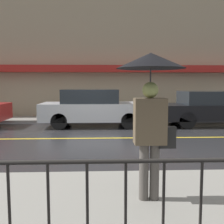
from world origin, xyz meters
TOP-DOWN VIEW (x-y plane):
  - ground_plane at (0.00, 0.00)m, footprint 80.00×80.00m
  - sidewalk_near at (0.00, -5.25)m, footprint 28.00×3.10m
  - sidewalk_far at (0.00, 4.59)m, footprint 28.00×1.78m
  - lane_marking at (0.00, 0.00)m, footprint 25.20×0.12m
  - building_storefront at (0.00, 5.61)m, footprint 28.00×0.85m
  - railing_foreground at (-0.00, -6.54)m, footprint 12.00×0.04m
  - pedestrian at (0.94, -4.95)m, footprint 0.94×0.94m
  - car_silver at (-0.05, 2.59)m, footprint 4.46×1.82m
  - car_black at (5.05, 2.59)m, footprint 4.50×1.94m

SIDE VIEW (x-z plane):
  - ground_plane at x=0.00m, z-range 0.00..0.00m
  - lane_marking at x=0.00m, z-range 0.00..0.01m
  - sidewalk_near at x=0.00m, z-range 0.00..0.12m
  - sidewalk_far at x=0.00m, z-range 0.00..0.12m
  - railing_foreground at x=0.00m, z-range 0.24..1.29m
  - car_black at x=5.05m, z-range 0.02..1.51m
  - car_silver at x=-0.05m, z-range 0.01..1.58m
  - pedestrian at x=0.94m, z-range 0.66..2.71m
  - building_storefront at x=0.00m, z-range -0.04..6.73m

